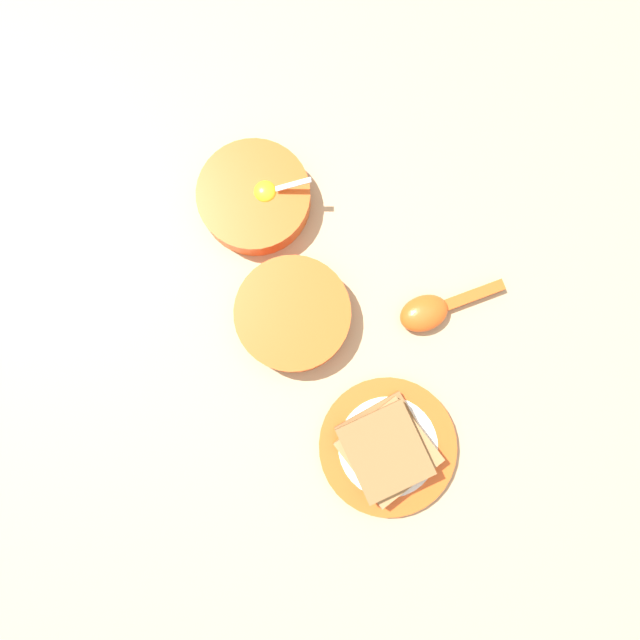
# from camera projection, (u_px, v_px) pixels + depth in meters

# --- Properties ---
(ground_plane) EXTENTS (3.00, 3.00, 0.00)m
(ground_plane) POSITION_uv_depth(u_px,v_px,m) (371.00, 333.00, 0.89)
(ground_plane) COLOR tan
(egg_bowl) EXTENTS (0.16, 0.16, 0.07)m
(egg_bowl) POSITION_uv_depth(u_px,v_px,m) (255.00, 197.00, 0.89)
(egg_bowl) COLOR #DB5119
(egg_bowl) RESTS_ON ground_plane
(toast_plate) EXTENTS (0.19, 0.19, 0.02)m
(toast_plate) POSITION_uv_depth(u_px,v_px,m) (387.00, 446.00, 0.87)
(toast_plate) COLOR #DB5119
(toast_plate) RESTS_ON ground_plane
(toast_sandwich) EXTENTS (0.15, 0.15, 0.04)m
(toast_sandwich) POSITION_uv_depth(u_px,v_px,m) (387.00, 449.00, 0.84)
(toast_sandwich) COLOR brown
(toast_sandwich) RESTS_ON toast_plate
(soup_spoon) EXTENTS (0.13, 0.14, 0.03)m
(soup_spoon) POSITION_uv_depth(u_px,v_px,m) (432.00, 310.00, 0.88)
(soup_spoon) COLOR #DB5119
(soup_spoon) RESTS_ON ground_plane
(congee_bowl) EXTENTS (0.16, 0.16, 0.04)m
(congee_bowl) POSITION_uv_depth(u_px,v_px,m) (293.00, 314.00, 0.87)
(congee_bowl) COLOR #DB5119
(congee_bowl) RESTS_ON ground_plane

